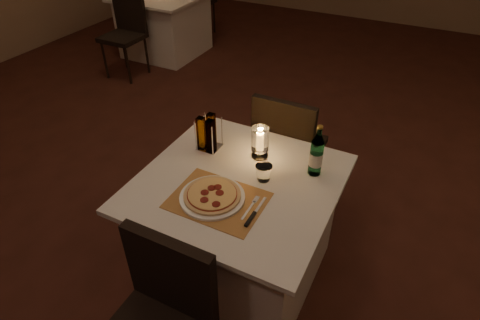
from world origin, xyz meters
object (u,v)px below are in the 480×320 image
at_px(chair_far, 287,142).
at_px(water_bottle, 316,155).
at_px(chair_near, 161,313).
at_px(hurricane_candle, 260,140).
at_px(tumbler, 264,173).
at_px(plate, 212,197).
at_px(main_table, 238,230).
at_px(neighbor_table_left, 165,24).
at_px(pizza, 212,195).

xyz_separation_m(chair_far, water_bottle, (0.33, -0.48, 0.31)).
distance_m(chair_near, water_bottle, 1.05).
height_order(chair_far, hurricane_candle, hurricane_candle).
bearing_deg(hurricane_candle, tumbler, -59.65).
bearing_deg(chair_near, plate, 95.35).
relative_size(chair_near, water_bottle, 3.09).
distance_m(main_table, hurricane_candle, 0.53).
bearing_deg(chair_far, plate, -93.20).
height_order(plate, hurricane_candle, hurricane_candle).
relative_size(water_bottle, hurricane_candle, 1.58).
bearing_deg(neighbor_table_left, main_table, -48.10).
xyz_separation_m(chair_far, pizza, (-0.05, -0.89, 0.22)).
xyz_separation_m(chair_far, hurricane_candle, (0.01, -0.47, 0.30)).
height_order(pizza, hurricane_candle, hurricane_candle).
relative_size(chair_near, neighbor_table_left, 0.90).
distance_m(tumbler, water_bottle, 0.28).
xyz_separation_m(chair_near, tumbler, (0.11, 0.78, 0.23)).
height_order(main_table, plate, plate).
distance_m(chair_far, water_bottle, 0.65).
relative_size(plate, hurricane_candle, 1.74).
xyz_separation_m(chair_far, tumbler, (0.11, -0.65, 0.23)).
bearing_deg(tumbler, main_table, -148.21).
bearing_deg(chair_far, hurricane_candle, -88.98).
relative_size(chair_far, hurricane_candle, 4.88).
bearing_deg(tumbler, hurricane_candle, 120.35).
relative_size(main_table, chair_near, 1.11).
xyz_separation_m(chair_near, chair_far, (-0.00, 1.43, 0.00)).
distance_m(plate, water_bottle, 0.57).
relative_size(main_table, neighbor_table_left, 1.00).
bearing_deg(hurricane_candle, main_table, -91.96).
bearing_deg(plate, pizza, -51.06).
xyz_separation_m(chair_far, plate, (-0.05, -0.89, 0.20)).
distance_m(main_table, pizza, 0.44).
bearing_deg(pizza, plate, 128.94).
relative_size(main_table, water_bottle, 3.43).
distance_m(plate, tumbler, 0.30).
height_order(plate, pizza, pizza).
xyz_separation_m(chair_near, pizza, (-0.05, 0.53, 0.22)).
bearing_deg(main_table, pizza, -105.47).
relative_size(chair_near, tumbler, 10.24).
relative_size(plate, tumbler, 3.64).
relative_size(chair_far, neighbor_table_left, 0.90).
bearing_deg(chair_near, pizza, 95.33).
distance_m(main_table, chair_far, 0.74).
height_order(main_table, chair_near, chair_near).
bearing_deg(water_bottle, plate, -132.08).
height_order(pizza, neighbor_table_left, pizza).
height_order(chair_near, pizza, chair_near).
xyz_separation_m(plate, neighbor_table_left, (-2.43, 2.95, -0.38)).
bearing_deg(water_bottle, chair_far, 124.55).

